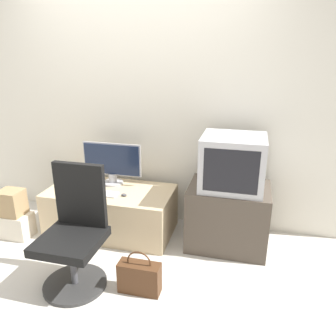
{
  "coord_description": "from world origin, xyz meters",
  "views": [
    {
      "loc": [
        1.11,
        -1.89,
        1.78
      ],
      "look_at": [
        0.38,
        0.99,
        0.71
      ],
      "focal_mm": 35.0,
      "sensor_mm": 36.0,
      "label": 1
    }
  ],
  "objects_px": {
    "mouse": "(124,195)",
    "crt_tv": "(233,163)",
    "main_monitor": "(112,163)",
    "handbag": "(139,277)",
    "cardboard_box_lower": "(16,225)",
    "office_chair": "(75,236)",
    "keyboard": "(103,194)"
  },
  "relations": [
    {
      "from": "crt_tv",
      "to": "cardboard_box_lower",
      "type": "relative_size",
      "value": 1.73
    },
    {
      "from": "mouse",
      "to": "cardboard_box_lower",
      "type": "distance_m",
      "value": 1.17
    },
    {
      "from": "main_monitor",
      "to": "handbag",
      "type": "bearing_deg",
      "value": -57.66
    },
    {
      "from": "cardboard_box_lower",
      "to": "crt_tv",
      "type": "bearing_deg",
      "value": 9.94
    },
    {
      "from": "office_chair",
      "to": "cardboard_box_lower",
      "type": "xyz_separation_m",
      "value": [
        -0.95,
        0.47,
        -0.29
      ]
    },
    {
      "from": "main_monitor",
      "to": "crt_tv",
      "type": "xyz_separation_m",
      "value": [
        1.22,
        -0.14,
        0.16
      ]
    },
    {
      "from": "main_monitor",
      "to": "crt_tv",
      "type": "bearing_deg",
      "value": -6.66
    },
    {
      "from": "main_monitor",
      "to": "keyboard",
      "type": "relative_size",
      "value": 2.12
    },
    {
      "from": "cardboard_box_lower",
      "to": "main_monitor",
      "type": "bearing_deg",
      "value": 30.58
    },
    {
      "from": "handbag",
      "to": "mouse",
      "type": "bearing_deg",
      "value": 118.95
    },
    {
      "from": "mouse",
      "to": "handbag",
      "type": "relative_size",
      "value": 0.16
    },
    {
      "from": "mouse",
      "to": "handbag",
      "type": "xyz_separation_m",
      "value": [
        0.39,
        -0.7,
        -0.34
      ]
    },
    {
      "from": "main_monitor",
      "to": "handbag",
      "type": "distance_m",
      "value": 1.28
    },
    {
      "from": "keyboard",
      "to": "cardboard_box_lower",
      "type": "bearing_deg",
      "value": -165.29
    },
    {
      "from": "main_monitor",
      "to": "cardboard_box_lower",
      "type": "distance_m",
      "value": 1.15
    },
    {
      "from": "keyboard",
      "to": "cardboard_box_lower",
      "type": "relative_size",
      "value": 0.92
    },
    {
      "from": "crt_tv",
      "to": "office_chair",
      "type": "height_order",
      "value": "crt_tv"
    },
    {
      "from": "keyboard",
      "to": "crt_tv",
      "type": "relative_size",
      "value": 0.53
    },
    {
      "from": "keyboard",
      "to": "cardboard_box_lower",
      "type": "xyz_separation_m",
      "value": [
        -0.87,
        -0.23,
        -0.34
      ]
    },
    {
      "from": "main_monitor",
      "to": "handbag",
      "type": "height_order",
      "value": "main_monitor"
    },
    {
      "from": "office_chair",
      "to": "handbag",
      "type": "distance_m",
      "value": 0.6
    },
    {
      "from": "keyboard",
      "to": "office_chair",
      "type": "relative_size",
      "value": 0.3
    },
    {
      "from": "keyboard",
      "to": "handbag",
      "type": "relative_size",
      "value": 0.81
    },
    {
      "from": "mouse",
      "to": "crt_tv",
      "type": "xyz_separation_m",
      "value": [
        1.0,
        0.13,
        0.37
      ]
    },
    {
      "from": "crt_tv",
      "to": "main_monitor",
      "type": "bearing_deg",
      "value": 173.34
    },
    {
      "from": "crt_tv",
      "to": "office_chair",
      "type": "bearing_deg",
      "value": -143.75
    },
    {
      "from": "keyboard",
      "to": "crt_tv",
      "type": "xyz_separation_m",
      "value": [
        1.21,
        0.14,
        0.38
      ]
    },
    {
      "from": "mouse",
      "to": "office_chair",
      "type": "relative_size",
      "value": 0.06
    },
    {
      "from": "keyboard",
      "to": "office_chair",
      "type": "xyz_separation_m",
      "value": [
        0.08,
        -0.69,
        -0.05
      ]
    },
    {
      "from": "mouse",
      "to": "handbag",
      "type": "distance_m",
      "value": 0.87
    },
    {
      "from": "office_chair",
      "to": "handbag",
      "type": "bearing_deg",
      "value": 0.18
    },
    {
      "from": "office_chair",
      "to": "cardboard_box_lower",
      "type": "height_order",
      "value": "office_chair"
    }
  ]
}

